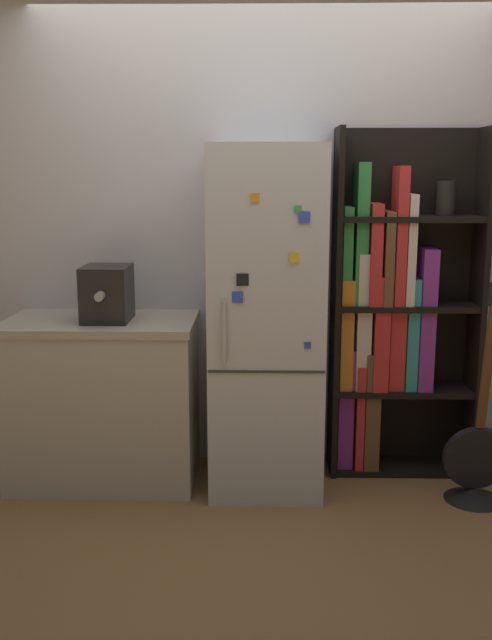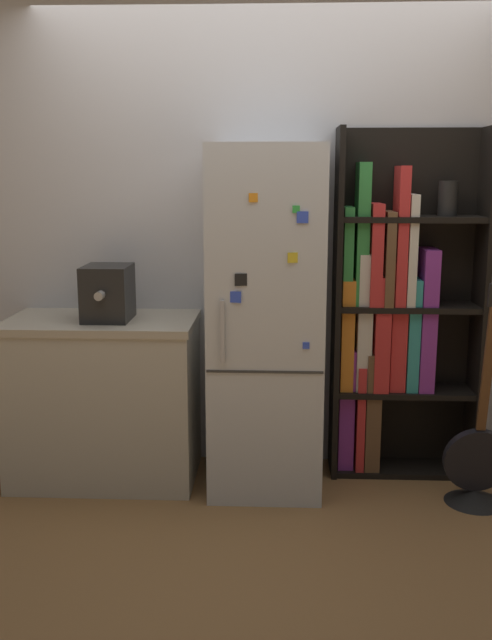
% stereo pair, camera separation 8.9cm
% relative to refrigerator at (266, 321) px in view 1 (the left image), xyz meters
% --- Properties ---
extents(ground_plane, '(16.00, 16.00, 0.00)m').
position_rel_refrigerator_xyz_m(ground_plane, '(0.00, -0.14, -0.89)').
color(ground_plane, olive).
extents(wall_back, '(8.00, 0.05, 2.60)m').
position_rel_refrigerator_xyz_m(wall_back, '(0.00, 0.34, 0.41)').
color(wall_back, silver).
rests_on(wall_back, ground_plane).
extents(refrigerator, '(0.58, 0.65, 1.78)m').
position_rel_refrigerator_xyz_m(refrigerator, '(0.00, 0.00, 0.00)').
color(refrigerator, silver).
rests_on(refrigerator, ground_plane).
extents(bookshelf, '(0.79, 0.29, 1.87)m').
position_rel_refrigerator_xyz_m(bookshelf, '(0.68, 0.19, -0.01)').
color(bookshelf, black).
rests_on(bookshelf, ground_plane).
extents(kitchen_counter, '(1.00, 0.59, 0.89)m').
position_rel_refrigerator_xyz_m(kitchen_counter, '(-0.87, 0.03, -0.44)').
color(kitchen_counter, '#BCB7A8').
rests_on(kitchen_counter, ground_plane).
extents(espresso_machine, '(0.24, 0.34, 0.29)m').
position_rel_refrigerator_xyz_m(espresso_machine, '(-0.82, -0.00, 0.14)').
color(espresso_machine, black).
rests_on(espresso_machine, kitchen_counter).
extents(guitar, '(0.34, 0.30, 1.14)m').
position_rel_refrigerator_xyz_m(guitar, '(1.07, -0.21, -0.72)').
color(guitar, black).
rests_on(guitar, ground_plane).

